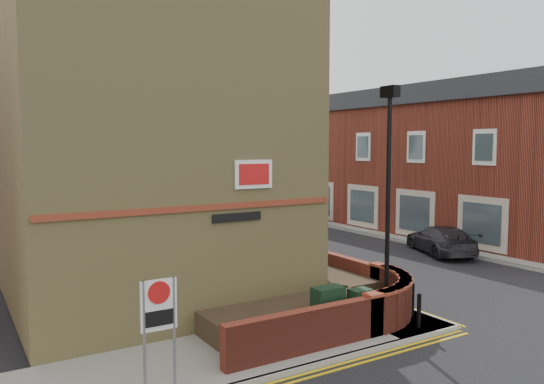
{
  "coord_description": "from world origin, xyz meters",
  "views": [
    {
      "loc": [
        -8.35,
        -9.08,
        4.86
      ],
      "look_at": [
        -0.3,
        4.0,
        3.52
      ],
      "focal_mm": 35.0,
      "sensor_mm": 36.0,
      "label": 1
    }
  ],
  "objects": [
    {
      "name": "bollard_far",
      "position": [
        2.6,
        1.2,
        0.57
      ],
      "size": [
        0.11,
        0.11,
        0.9
      ],
      "primitive_type": "cylinder",
      "color": "black",
      "rests_on": "pavement_corner"
    },
    {
      "name": "silver_car_far",
      "position": [
        9.99,
        18.97,
        0.78
      ],
      "size": [
        3.23,
        4.9,
        1.55
      ],
      "primitive_type": "imported",
      "rotation": [
        0.0,
        0.0,
        3.48
      ],
      "color": "#A4A8AC",
      "rests_on": "ground"
    },
    {
      "name": "pavement_main",
      "position": [
        2.0,
        16.0,
        0.06
      ],
      "size": [
        2.0,
        32.0,
        0.12
      ],
      "primitive_type": "cube",
      "color": "gray",
      "rests_on": "ground"
    },
    {
      "name": "kerb_main_near",
      "position": [
        3.0,
        16.0,
        0.06
      ],
      "size": [
        0.15,
        32.0,
        0.12
      ],
      "primitive_type": "cube",
      "color": "gray",
      "rests_on": "ground"
    },
    {
      "name": "tree_near",
      "position": [
        2.0,
        14.05,
        4.7
      ],
      "size": [
        3.64,
        3.65,
        6.7
      ],
      "color": "#382B1E",
      "rests_on": "pavement_main"
    },
    {
      "name": "red_car_main",
      "position": [
        5.0,
        16.0,
        0.65
      ],
      "size": [
        2.93,
        4.97,
        1.3
      ],
      "primitive_type": "imported",
      "rotation": [
        0.0,
        0.0,
        -0.17
      ],
      "color": "#87360E",
      "rests_on": "ground"
    },
    {
      "name": "utility_cabinet_small",
      "position": [
        0.5,
        1.0,
        0.67
      ],
      "size": [
        0.55,
        0.4,
        1.1
      ],
      "primitive_type": "cube",
      "color": "black",
      "rests_on": "pavement_corner"
    },
    {
      "name": "utility_cabinet_large",
      "position": [
        -0.3,
        1.3,
        0.72
      ],
      "size": [
        0.8,
        0.45,
        1.2
      ],
      "primitive_type": "cube",
      "color": "black",
      "rests_on": "pavement_corner"
    },
    {
      "name": "garden_wall",
      "position": [
        0.0,
        2.5,
        0.0
      ],
      "size": [
        6.8,
        6.0,
        1.2
      ],
      "primitive_type": null,
      "color": "maroon",
      "rests_on": "ground"
    },
    {
      "name": "corner_building",
      "position": [
        -2.84,
        8.0,
        6.23
      ],
      "size": [
        8.95,
        10.4,
        13.6
      ],
      "color": "tan",
      "rests_on": "ground"
    },
    {
      "name": "bollard_near",
      "position": [
        2.0,
        0.4,
        0.57
      ],
      "size": [
        0.11,
        0.11,
        0.9
      ],
      "primitive_type": "cylinder",
      "color": "black",
      "rests_on": "pavement_corner"
    },
    {
      "name": "far_terrace_cream",
      "position": [
        14.5,
        38.0,
        4.05
      ],
      "size": [
        5.4,
        12.4,
        8.0
      ],
      "color": "beige",
      "rests_on": "ground"
    },
    {
      "name": "tree_far",
      "position": [
        2.0,
        30.05,
        4.91
      ],
      "size": [
        3.81,
        3.81,
        7.0
      ],
      "color": "#382B1E",
      "rests_on": "pavement_main"
    },
    {
      "name": "ground",
      "position": [
        0.0,
        0.0,
        0.0
      ],
      "size": [
        120.0,
        120.0,
        0.0
      ],
      "primitive_type": "plane",
      "color": "black",
      "rests_on": "ground"
    },
    {
      "name": "yellow_lines_main",
      "position": [
        3.25,
        16.0,
        0.01
      ],
      "size": [
        0.28,
        32.0,
        0.01
      ],
      "primitive_type": "cube",
      "color": "gold",
      "rests_on": "ground"
    },
    {
      "name": "lamppost",
      "position": [
        1.6,
        1.2,
        3.34
      ],
      "size": [
        0.25,
        0.5,
        6.3
      ],
      "color": "black",
      "rests_on": "pavement_corner"
    },
    {
      "name": "tree_mid",
      "position": [
        2.0,
        22.05,
        5.2
      ],
      "size": [
        4.03,
        4.03,
        7.42
      ],
      "color": "#382B1E",
      "rests_on": "pavement_main"
    },
    {
      "name": "kerb_main_far",
      "position": [
        11.0,
        13.0,
        0.06
      ],
      "size": [
        0.15,
        40.0,
        0.12
      ],
      "primitive_type": "cube",
      "color": "gray",
      "rests_on": "ground"
    },
    {
      "name": "far_terrace",
      "position": [
        14.5,
        17.0,
        4.04
      ],
      "size": [
        5.4,
        30.4,
        8.0
      ],
      "color": "maroon",
      "rests_on": "ground"
    },
    {
      "name": "zone_sign",
      "position": [
        -5.0,
        0.5,
        1.64
      ],
      "size": [
        0.72,
        0.07,
        2.2
      ],
      "color": "slate",
      "rests_on": "pavement_corner"
    },
    {
      "name": "pavement_far",
      "position": [
        13.0,
        13.0,
        0.06
      ],
      "size": [
        4.0,
        40.0,
        0.12
      ],
      "primitive_type": "cube",
      "color": "gray",
      "rests_on": "ground"
    },
    {
      "name": "pavement_corner",
      "position": [
        -3.5,
        1.5,
        0.06
      ],
      "size": [
        13.0,
        3.0,
        0.12
      ],
      "primitive_type": "cube",
      "color": "gray",
      "rests_on": "ground"
    },
    {
      "name": "silver_car_near",
      "position": [
        3.76,
        8.81,
        0.74
      ],
      "size": [
        3.31,
        4.73,
        1.48
      ],
      "primitive_type": "imported",
      "rotation": [
        0.0,
        0.0,
        -0.43
      ],
      "color": "#B6BBBE",
      "rests_on": "ground"
    },
    {
      "name": "traffic_light_assembly",
      "position": [
        2.4,
        25.0,
        2.78
      ],
      "size": [
        0.2,
        0.16,
        4.2
      ],
      "color": "black",
      "rests_on": "pavement_main"
    },
    {
      "name": "grey_car_far",
      "position": [
        10.5,
        7.01,
        0.64
      ],
      "size": [
        3.4,
        4.76,
        1.28
      ],
      "primitive_type": "imported",
      "rotation": [
        0.0,
        0.0,
        2.73
      ],
      "color": "#28272B",
      "rests_on": "ground"
    }
  ]
}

